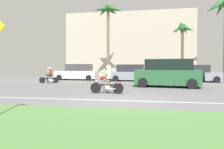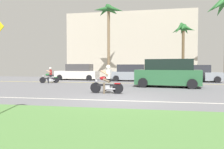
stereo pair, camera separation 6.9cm
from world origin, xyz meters
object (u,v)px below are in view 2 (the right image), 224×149
at_px(parked_car_0, 78,73).
at_px(palm_tree_0, 109,15).
at_px(motorcyclist, 107,81).
at_px(palm_tree_2, 183,33).
at_px(parked_car_2, 198,74).
at_px(parked_car_1, 133,73).
at_px(suv_nearby, 168,74).
at_px(motorcyclist_distant, 50,76).

bearing_deg(parked_car_0, palm_tree_0, 37.54).
relative_size(motorcyclist, palm_tree_2, 0.29).
height_order(parked_car_0, parked_car_2, parked_car_0).
distance_m(parked_car_1, palm_tree_2, 7.86).
bearing_deg(palm_tree_2, suv_nearby, -103.79).
bearing_deg(parked_car_0, motorcyclist_distant, -102.53).
xyz_separation_m(parked_car_0, motorcyclist_distant, (-0.99, -4.44, -0.20)).
height_order(suv_nearby, palm_tree_0, palm_tree_0).
height_order(motorcyclist, palm_tree_2, palm_tree_2).
bearing_deg(motorcyclist_distant, parked_car_0, 77.47).
bearing_deg(palm_tree_2, palm_tree_0, -172.69).
relative_size(motorcyclist, palm_tree_0, 0.21).
relative_size(parked_car_1, parked_car_2, 1.17).
xyz_separation_m(parked_car_1, motorcyclist_distant, (-6.79, -3.73, -0.17)).
bearing_deg(suv_nearby, parked_car_2, 60.24).
bearing_deg(suv_nearby, parked_car_0, 144.34).
distance_m(motorcyclist, parked_car_0, 11.67).
relative_size(motorcyclist, parked_car_0, 0.41).
bearing_deg(parked_car_0, parked_car_1, -7.01).
relative_size(parked_car_0, parked_car_1, 0.99).
height_order(parked_car_1, palm_tree_2, palm_tree_2).
xyz_separation_m(motorcyclist, palm_tree_2, (5.79, 13.69, 4.46)).
xyz_separation_m(motorcyclist, parked_car_1, (0.59, 9.72, 0.11)).
height_order(parked_car_0, motorcyclist_distant, parked_car_0).
bearing_deg(motorcyclist, parked_car_1, 86.54).
bearing_deg(parked_car_0, motorcyclist, -63.43).
bearing_deg(parked_car_1, parked_car_0, 172.99).
relative_size(suv_nearby, palm_tree_0, 0.55).
bearing_deg(palm_tree_0, motorcyclist_distant, -120.13).
distance_m(parked_car_0, parked_car_1, 5.85).
relative_size(suv_nearby, motorcyclist_distant, 3.01).
relative_size(palm_tree_0, motorcyclist_distant, 5.46).
bearing_deg(motorcyclist, suv_nearby, 50.57).
relative_size(palm_tree_2, motorcyclist_distant, 4.02).
distance_m(motorcyclist, parked_car_1, 9.74).
bearing_deg(palm_tree_0, suv_nearby, -55.44).
bearing_deg(motorcyclist, palm_tree_2, 67.08).
xyz_separation_m(suv_nearby, parked_car_2, (3.12, 5.45, -0.21)).
relative_size(parked_car_1, palm_tree_2, 0.72).
bearing_deg(motorcyclist_distant, palm_tree_2, 32.67).
distance_m(suv_nearby, palm_tree_0, 11.98).
relative_size(parked_car_0, palm_tree_2, 0.71).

